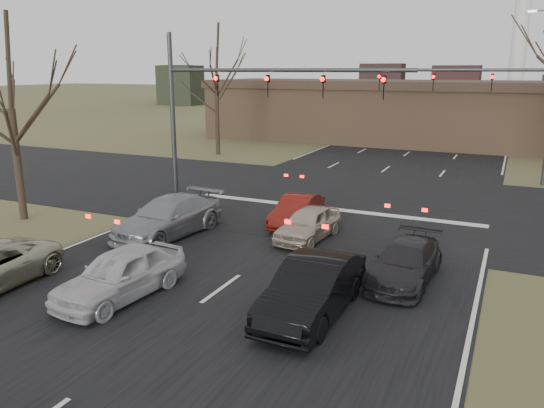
{
  "coord_description": "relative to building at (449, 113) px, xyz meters",
  "views": [
    {
      "loc": [
        7.36,
        -9.45,
        6.23
      ],
      "look_at": [
        0.41,
        5.65,
        2.0
      ],
      "focal_mm": 35.0,
      "sensor_mm": 36.0,
      "label": 1
    }
  ],
  "objects": [
    {
      "name": "car_grey_ahead",
      "position": [
        -6.45,
        -31.34,
        -1.93
      ],
      "size": [
        2.59,
        5.25,
        1.47
      ],
      "primitive_type": "imported",
      "rotation": [
        0.0,
        0.0,
        -0.11
      ],
      "color": "gray",
      "rests_on": "ground"
    },
    {
      "name": "mast_arm_near",
      "position": [
        -7.23,
        -25.0,
        2.41
      ],
      "size": [
        12.12,
        0.24,
        8.0
      ],
      "color": "#383A3D",
      "rests_on": "ground"
    },
    {
      "name": "tree_left_near",
      "position": [
        -13.5,
        -32.0,
        3.9
      ],
      "size": [
        5.1,
        5.1,
        8.5
      ],
      "color": "black",
      "rests_on": "ground"
    },
    {
      "name": "car_charcoal_sedan",
      "position": [
        2.73,
        -32.14,
        -2.07
      ],
      "size": [
        1.88,
        4.19,
        1.19
      ],
      "primitive_type": "imported",
      "rotation": [
        0.0,
        0.0,
        -0.05
      ],
      "color": "black",
      "rests_on": "ground"
    },
    {
      "name": "ground",
      "position": [
        -2.0,
        -38.0,
        -2.67
      ],
      "size": [
        360.0,
        360.0,
        0.0
      ],
      "primitive_type": "plane",
      "color": "#4F542C",
      "rests_on": "ground"
    },
    {
      "name": "car_red_ahead",
      "position": [
        -2.5,
        -27.93,
        -2.06
      ],
      "size": [
        1.39,
        3.7,
        1.21
      ],
      "primitive_type": "imported",
      "rotation": [
        0.0,
        0.0,
        0.03
      ],
      "color": "#5D130D",
      "rests_on": "ground"
    },
    {
      "name": "building",
      "position": [
        0.0,
        0.0,
        0.0
      ],
      "size": [
        42.4,
        10.4,
        5.3
      ],
      "color": "#806145",
      "rests_on": "ground"
    },
    {
      "name": "car_silver_ahead",
      "position": [
        -1.38,
        -29.55,
        -2.05
      ],
      "size": [
        1.77,
        3.73,
        1.23
      ],
      "primitive_type": "imported",
      "rotation": [
        0.0,
        0.0,
        -0.09
      ],
      "color": "#BBAE97",
      "rests_on": "ground"
    },
    {
      "name": "tree_left_far",
      "position": [
        -15.0,
        -13.0,
        4.68
      ],
      "size": [
        5.7,
        5.7,
        9.5
      ],
      "color": "black",
      "rests_on": "ground"
    },
    {
      "name": "car_black_hatch",
      "position": [
        1.0,
        -35.46,
        -1.92
      ],
      "size": [
        1.64,
        4.53,
        1.49
      ],
      "primitive_type": "imported",
      "rotation": [
        0.0,
        0.0,
        -0.01
      ],
      "color": "black",
      "rests_on": "ground"
    },
    {
      "name": "road_main",
      "position": [
        -2.0,
        22.0,
        -2.66
      ],
      "size": [
        14.0,
        300.0,
        0.02
      ],
      "primitive_type": "cube",
      "color": "black",
      "rests_on": "ground"
    },
    {
      "name": "mast_arm_far",
      "position": [
        4.18,
        -15.0,
        2.35
      ],
      "size": [
        11.12,
        0.24,
        8.0
      ],
      "color": "#383A3D",
      "rests_on": "ground"
    },
    {
      "name": "car_white_sedan",
      "position": [
        -4.25,
        -36.66,
        -1.96
      ],
      "size": [
        2.06,
        4.3,
        1.42
      ],
      "primitive_type": "imported",
      "rotation": [
        0.0,
        0.0,
        -0.09
      ],
      "color": "#BABABC",
      "rests_on": "ground"
    },
    {
      "name": "road_cross",
      "position": [
        -2.0,
        -23.0,
        -2.65
      ],
      "size": [
        200.0,
        14.0,
        0.02
      ],
      "primitive_type": "cube",
      "color": "black",
      "rests_on": "ground"
    }
  ]
}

